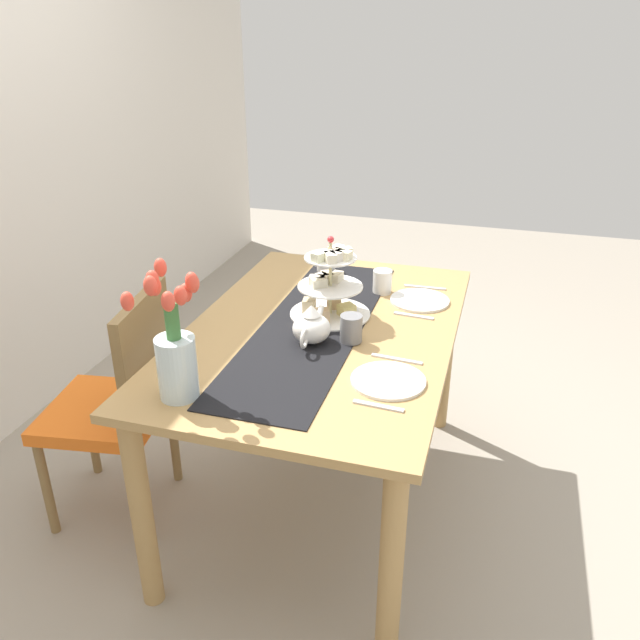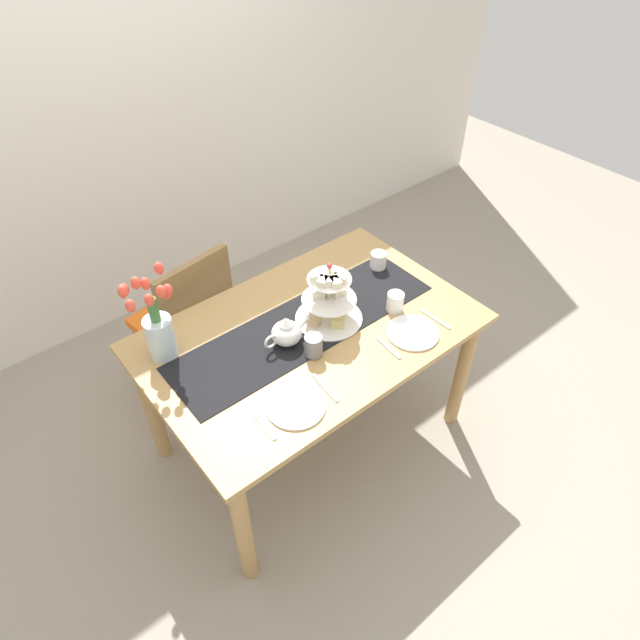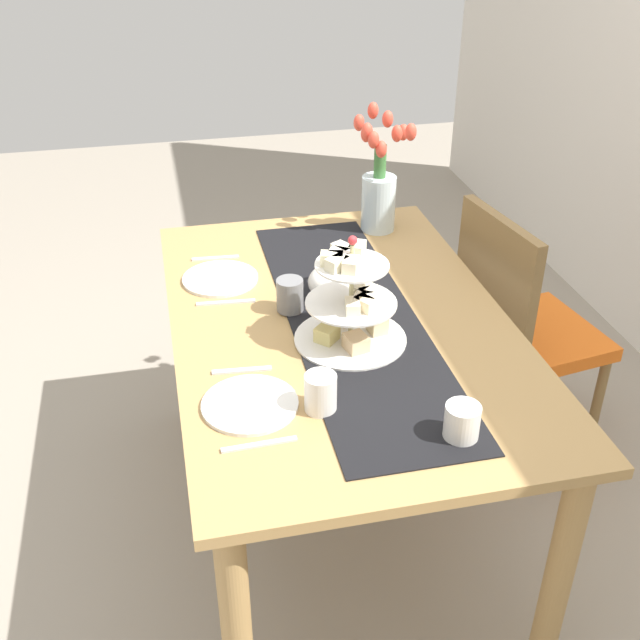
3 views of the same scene
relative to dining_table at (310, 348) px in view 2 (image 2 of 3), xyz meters
The scene contains 17 objects.
ground_plane 0.65m from the dining_table, ahead, with size 8.00×8.00×0.00m, color gray.
room_wall_rear 1.70m from the dining_table, 90.00° to the left, with size 6.00×0.08×2.60m, color silver.
dining_table is the anchor object (origin of this frame).
chair_left 0.76m from the dining_table, 110.74° to the left, with size 0.48×0.48×0.91m.
table_runner 0.12m from the dining_table, 90.00° to the left, with size 1.26×0.35×0.00m, color black.
tiered_cake_stand 0.25m from the dining_table, ahead, with size 0.30×0.30×0.30m.
teapot 0.22m from the dining_table, behind, with size 0.24×0.13×0.14m.
tulip_vase 0.68m from the dining_table, 154.33° to the left, with size 0.21×0.19×0.41m.
cream_jug 0.58m from the dining_table, 14.54° to the left, with size 0.08×0.08×0.09m, color white.
dinner_plate_left 0.45m from the dining_table, 135.53° to the right, with size 0.23×0.23×0.01m, color white.
fork_left 0.56m from the dining_table, 146.30° to the right, with size 0.02×0.15×0.01m, color silver.
knife_left 0.36m from the dining_table, 118.27° to the right, with size 0.01×0.17×0.01m, color silver.
dinner_plate_right 0.46m from the dining_table, 42.28° to the right, with size 0.23×0.23×0.01m, color white.
fork_right 0.37m from the dining_table, 58.25° to the right, with size 0.02×0.15×0.01m, color silver.
knife_right 0.58m from the dining_table, 32.32° to the right, with size 0.01×0.17×0.01m, color silver.
mug_grey 0.22m from the dining_table, 122.22° to the right, with size 0.08×0.08×0.10m, color slate.
mug_white_text 0.44m from the dining_table, 20.47° to the right, with size 0.08×0.08×0.10m, color white.
Camera 2 is at (-1.08, -1.39, 2.43)m, focal length 31.05 mm.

